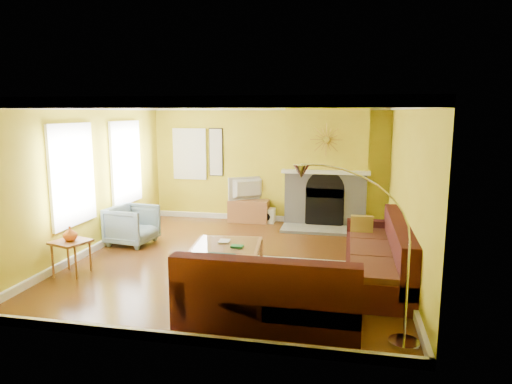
% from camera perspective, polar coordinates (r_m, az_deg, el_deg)
% --- Properties ---
extents(floor, '(5.50, 6.00, 0.02)m').
position_cam_1_polar(floor, '(8.05, -2.28, -8.50)').
color(floor, brown).
rests_on(floor, ground).
extents(ceiling, '(5.50, 6.00, 0.02)m').
position_cam_1_polar(ceiling, '(7.64, -2.42, 11.23)').
color(ceiling, white).
rests_on(ceiling, ground).
extents(wall_back, '(5.50, 0.02, 2.70)m').
position_cam_1_polar(wall_back, '(10.65, 1.52, 3.55)').
color(wall_back, gold).
rests_on(wall_back, ground).
extents(wall_front, '(5.50, 0.02, 2.70)m').
position_cam_1_polar(wall_front, '(4.92, -10.76, -4.22)').
color(wall_front, gold).
rests_on(wall_front, ground).
extents(wall_left, '(0.02, 6.00, 2.70)m').
position_cam_1_polar(wall_left, '(8.80, -20.08, 1.59)').
color(wall_left, gold).
rests_on(wall_left, ground).
extents(wall_right, '(0.02, 6.00, 2.70)m').
position_cam_1_polar(wall_right, '(7.57, 18.39, 0.40)').
color(wall_right, gold).
rests_on(wall_right, ground).
extents(baseboard, '(5.50, 6.00, 0.12)m').
position_cam_1_polar(baseboard, '(8.03, -2.28, -8.03)').
color(baseboard, white).
rests_on(baseboard, floor).
extents(crown_molding, '(5.50, 6.00, 0.12)m').
position_cam_1_polar(crown_molding, '(7.64, -2.42, 10.70)').
color(crown_molding, white).
rests_on(crown_molding, ceiling).
extents(window_left_near, '(0.06, 1.22, 1.72)m').
position_cam_1_polar(window_left_near, '(9.89, -16.02, 3.54)').
color(window_left_near, white).
rests_on(window_left_near, wall_left).
extents(window_left_far, '(0.06, 1.22, 1.72)m').
position_cam_1_polar(window_left_far, '(8.26, -22.06, 2.00)').
color(window_left_far, white).
rests_on(window_left_far, wall_left).
extents(window_back, '(0.82, 0.06, 1.22)m').
position_cam_1_polar(window_back, '(11.07, -8.28, 4.73)').
color(window_back, white).
rests_on(window_back, wall_back).
extents(wall_art, '(0.34, 0.04, 1.14)m').
position_cam_1_polar(wall_art, '(10.88, -5.03, 4.97)').
color(wall_art, white).
rests_on(wall_art, wall_back).
extents(fireplace, '(1.80, 0.40, 2.70)m').
position_cam_1_polar(fireplace, '(10.30, 8.75, 3.21)').
color(fireplace, '#A09D97').
rests_on(fireplace, floor).
extents(mantel, '(1.92, 0.22, 0.08)m').
position_cam_1_polar(mantel, '(10.07, 8.67, 2.49)').
color(mantel, white).
rests_on(mantel, fireplace).
extents(hearth, '(1.80, 0.70, 0.06)m').
position_cam_1_polar(hearth, '(10.00, 8.39, -4.68)').
color(hearth, '#A09D97').
rests_on(hearth, floor).
extents(sunburst, '(0.70, 0.04, 0.70)m').
position_cam_1_polar(sunburst, '(10.02, 8.77, 6.47)').
color(sunburst, olive).
rests_on(sunburst, fireplace).
extents(rug, '(2.40, 1.80, 0.02)m').
position_cam_1_polar(rug, '(7.31, 2.36, -10.32)').
color(rug, beige).
rests_on(rug, floor).
extents(sectional_sofa, '(2.91, 3.68, 0.90)m').
position_cam_1_polar(sectional_sofa, '(6.91, 6.54, -7.72)').
color(sectional_sofa, '#421615').
rests_on(sectional_sofa, floor).
extents(coffee_table, '(1.19, 1.19, 0.43)m').
position_cam_1_polar(coffee_table, '(7.53, -3.68, -8.07)').
color(coffee_table, white).
rests_on(coffee_table, floor).
extents(media_console, '(0.94, 0.42, 0.51)m').
position_cam_1_polar(media_console, '(10.68, -0.91, -2.37)').
color(media_console, '#9D6239').
rests_on(media_console, floor).
extents(tv, '(0.86, 0.60, 0.54)m').
position_cam_1_polar(tv, '(10.58, -0.92, 0.41)').
color(tv, black).
rests_on(tv, media_console).
extents(subwoofer, '(0.33, 0.33, 0.33)m').
position_cam_1_polar(subwoofer, '(10.64, 1.47, -2.95)').
color(subwoofer, white).
rests_on(subwoofer, floor).
extents(armchair, '(0.92, 0.90, 0.75)m').
position_cam_1_polar(armchair, '(9.19, -15.22, -4.01)').
color(armchair, gray).
rests_on(armchair, floor).
extents(side_table, '(0.63, 0.63, 0.55)m').
position_cam_1_polar(side_table, '(7.83, -22.04, -7.61)').
color(side_table, '#9D6239').
rests_on(side_table, floor).
extents(vase, '(0.29, 0.29, 0.23)m').
position_cam_1_polar(vase, '(7.73, -22.23, -4.84)').
color(vase, '#D35E1C').
rests_on(vase, side_table).
extents(book, '(0.19, 0.25, 0.02)m').
position_cam_1_polar(book, '(7.60, -4.67, -6.12)').
color(book, white).
rests_on(book, coffee_table).
extents(arc_lamp, '(1.27, 0.36, 1.98)m').
position_cam_1_polar(arc_lamp, '(5.13, 12.56, -7.89)').
color(arc_lamp, silver).
rests_on(arc_lamp, floor).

